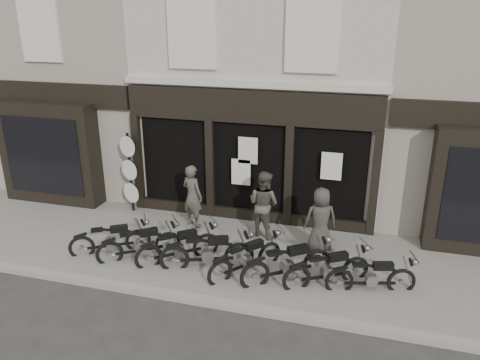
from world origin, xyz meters
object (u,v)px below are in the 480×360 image
(man_left, at_px, (192,196))
(motorcycle_7, at_px, (372,279))
(man_centre, at_px, (264,204))
(man_right, at_px, (321,220))
(motorcycle_5, at_px, (288,266))
(motorcycle_0, at_px, (111,242))
(motorcycle_4, at_px, (246,261))
(motorcycle_2, at_px, (179,249))
(motorcycle_3, at_px, (208,255))
(motorcycle_1, at_px, (140,246))
(motorcycle_6, at_px, (327,272))
(advert_sign_post, at_px, (130,176))

(man_left, bearing_deg, motorcycle_7, 179.25)
(man_centre, height_order, man_right, man_centre)
(motorcycle_5, distance_m, man_centre, 2.33)
(motorcycle_0, distance_m, motorcycle_4, 3.55)
(motorcycle_2, height_order, motorcycle_7, motorcycle_2)
(motorcycle_3, bearing_deg, motorcycle_0, 157.60)
(motorcycle_1, bearing_deg, motorcycle_3, -36.98)
(motorcycle_2, relative_size, motorcycle_7, 0.91)
(motorcycle_6, height_order, man_left, man_left)
(motorcycle_2, distance_m, man_centre, 2.60)
(man_centre, bearing_deg, motorcycle_6, 158.06)
(man_left, bearing_deg, motorcycle_3, 140.98)
(man_right, xyz_separation_m, advert_sign_post, (-5.76, 0.92, 0.29))
(motorcycle_4, bearing_deg, advert_sign_post, 98.04)
(man_centre, relative_size, advert_sign_post, 0.72)
(motorcycle_4, distance_m, motorcycle_6, 1.88)
(advert_sign_post, bearing_deg, motorcycle_4, -12.21)
(motorcycle_5, distance_m, motorcycle_6, 0.90)
(man_right, relative_size, advert_sign_post, 0.65)
(motorcycle_0, distance_m, advert_sign_post, 2.68)
(man_left, bearing_deg, advert_sign_post, 9.06)
(man_right, height_order, advert_sign_post, advert_sign_post)
(man_left, xyz_separation_m, man_centre, (2.05, -0.04, 0.01))
(motorcycle_7, xyz_separation_m, man_centre, (-2.88, 1.95, 0.66))
(motorcycle_2, distance_m, advert_sign_post, 3.55)
(motorcycle_7, height_order, man_right, man_right)
(man_right, bearing_deg, motorcycle_1, 1.28)
(man_left, bearing_deg, motorcycle_2, 121.87)
(motorcycle_1, distance_m, advert_sign_post, 3.04)
(motorcycle_2, distance_m, motorcycle_3, 0.81)
(man_centre, distance_m, advert_sign_post, 4.24)
(motorcycle_2, xyz_separation_m, motorcycle_7, (4.57, -0.08, -0.03))
(motorcycle_1, height_order, motorcycle_6, motorcycle_6)
(man_centre, bearing_deg, motorcycle_3, 89.16)
(man_centre, bearing_deg, motorcycle_1, 59.81)
(man_left, bearing_deg, motorcycle_6, 174.77)
(motorcycle_4, bearing_deg, motorcycle_7, -51.60)
(motorcycle_0, bearing_deg, motorcycle_6, -31.61)
(motorcycle_1, relative_size, motorcycle_6, 0.96)
(motorcycle_2, xyz_separation_m, man_right, (3.25, 1.45, 0.55))
(motorcycle_1, xyz_separation_m, motorcycle_3, (1.78, -0.01, 0.03))
(man_left, xyz_separation_m, man_right, (3.61, -0.46, -0.07))
(motorcycle_4, bearing_deg, motorcycle_6, -51.08)
(motorcycle_1, bearing_deg, motorcycle_5, -37.11)
(motorcycle_6, bearing_deg, advert_sign_post, 126.46)
(motorcycle_0, height_order, motorcycle_7, motorcycle_0)
(man_left, height_order, man_centre, man_centre)
(motorcycle_0, bearing_deg, advert_sign_post, 74.26)
(motorcycle_1, relative_size, motorcycle_5, 0.92)
(motorcycle_2, xyz_separation_m, man_left, (-0.36, 1.91, 0.62))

